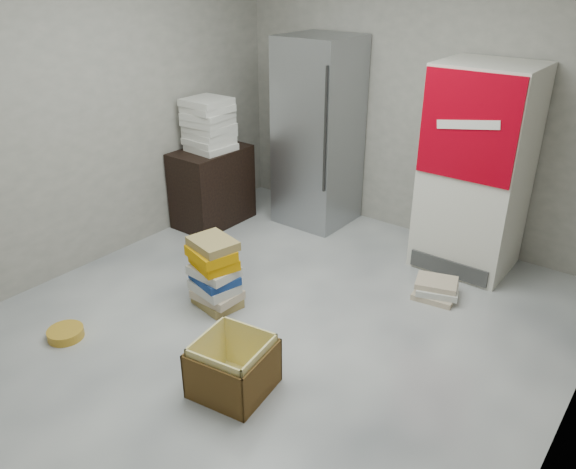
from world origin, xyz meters
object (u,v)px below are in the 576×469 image
(coke_cooler, at_px, (476,170))
(steel_fridge, at_px, (318,133))
(wood_shelf, at_px, (212,187))
(cardboard_box, at_px, (233,370))
(phonebook_stack_main, at_px, (214,274))

(coke_cooler, bearing_deg, steel_fridge, 179.82)
(steel_fridge, distance_m, wood_shelf, 1.23)
(coke_cooler, distance_m, wood_shelf, 2.63)
(wood_shelf, distance_m, cardboard_box, 2.69)
(wood_shelf, bearing_deg, steel_fridge, 41.31)
(wood_shelf, xyz_separation_m, phonebook_stack_main, (1.18, -1.19, -0.10))
(steel_fridge, bearing_deg, coke_cooler, -0.18)
(steel_fridge, xyz_separation_m, cardboard_box, (1.13, -2.56, -0.80))
(steel_fridge, xyz_separation_m, coke_cooler, (1.65, -0.01, -0.05))
(cardboard_box, bearing_deg, wood_shelf, 128.82)
(coke_cooler, relative_size, cardboard_box, 3.46)
(steel_fridge, bearing_deg, wood_shelf, -138.69)
(steel_fridge, relative_size, wood_shelf, 2.37)
(coke_cooler, height_order, wood_shelf, coke_cooler)
(coke_cooler, distance_m, phonebook_stack_main, 2.39)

